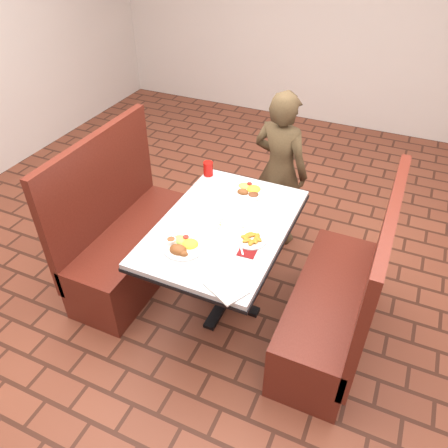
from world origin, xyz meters
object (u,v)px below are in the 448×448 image
at_px(booth_bench_right, 336,306).
at_px(dining_table, 224,235).
at_px(booth_bench_left, 129,241).
at_px(near_dinner_plate, 183,245).
at_px(diner_person, 280,171).
at_px(plantain_plate, 251,239).
at_px(red_tumbler, 208,169).
at_px(far_dinner_plate, 249,189).

bearing_deg(booth_bench_right, dining_table, 180.00).
height_order(booth_bench_left, near_dinner_plate, booth_bench_left).
bearing_deg(dining_table, booth_bench_left, 180.00).
bearing_deg(near_dinner_plate, dining_table, 68.07).
xyz_separation_m(booth_bench_right, diner_person, (-0.72, 0.93, 0.34)).
height_order(booth_bench_right, diner_person, diner_person).
bearing_deg(dining_table, diner_person, 85.26).
relative_size(dining_table, diner_person, 0.91).
bearing_deg(dining_table, plantain_plate, -21.55).
distance_m(diner_person, red_tumbler, 0.62).
bearing_deg(plantain_plate, red_tumbler, 134.25).
distance_m(plantain_plate, red_tumbler, 0.83).
bearing_deg(red_tumbler, diner_person, 43.88).
distance_m(dining_table, booth_bench_right, 0.86).
bearing_deg(dining_table, near_dinner_plate, -111.93).
bearing_deg(near_dinner_plate, red_tumbler, 105.49).
distance_m(dining_table, far_dinner_plate, 0.43).
bearing_deg(near_dinner_plate, plantain_plate, 33.71).
bearing_deg(dining_table, red_tumbler, 125.25).
bearing_deg(plantain_plate, diner_person, 98.09).
bearing_deg(booth_bench_right, diner_person, 127.80).
xyz_separation_m(dining_table, diner_person, (0.08, 0.93, 0.01)).
bearing_deg(diner_person, booth_bench_right, 140.82).
bearing_deg(booth_bench_right, plantain_plate, -171.37).
bearing_deg(near_dinner_plate, diner_person, 80.63).
relative_size(far_dinner_plate, plantain_plate, 1.29).
bearing_deg(booth_bench_left, plantain_plate, -4.90).
xyz_separation_m(dining_table, booth_bench_right, (0.80, 0.00, -0.32)).
relative_size(booth_bench_right, red_tumbler, 11.08).
height_order(near_dinner_plate, far_dinner_plate, near_dinner_plate).
height_order(dining_table, near_dinner_plate, near_dinner_plate).
relative_size(booth_bench_left, diner_person, 0.90).
xyz_separation_m(dining_table, red_tumbler, (-0.36, 0.51, 0.15)).
bearing_deg(far_dinner_plate, booth_bench_right, -27.80).
relative_size(booth_bench_left, near_dinner_plate, 4.78).
xyz_separation_m(dining_table, booth_bench_left, (-0.80, 0.00, -0.32)).
bearing_deg(booth_bench_right, near_dinner_plate, -160.87).
xyz_separation_m(booth_bench_right, plantain_plate, (-0.58, -0.09, 0.43)).
relative_size(far_dinner_plate, red_tumbler, 2.27).
distance_m(booth_bench_right, red_tumbler, 1.35).
xyz_separation_m(booth_bench_right, far_dinner_plate, (-0.79, 0.42, 0.44)).
bearing_deg(far_dinner_plate, booth_bench_left, -152.68).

